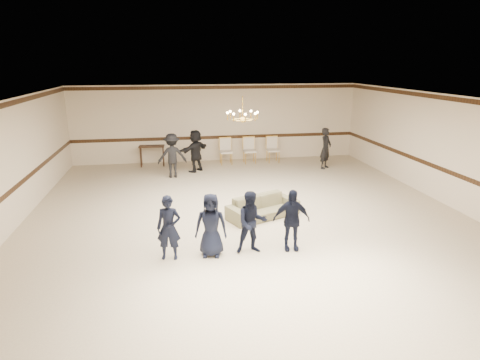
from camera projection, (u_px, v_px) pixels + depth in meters
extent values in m
cube|color=beige|center=(249.00, 218.00, 11.23)|extent=(12.00, 14.00, 0.01)
cube|color=black|center=(250.00, 99.00, 10.34)|extent=(12.00, 14.00, 0.01)
cube|color=beige|center=(218.00, 123.00, 17.41)|extent=(12.00, 0.01, 3.20)
cube|color=beige|center=(382.00, 320.00, 4.16)|extent=(12.00, 0.01, 3.20)
cube|color=beige|center=(2.00, 171.00, 9.81)|extent=(0.01, 14.00, 3.20)
cube|color=beige|center=(455.00, 153.00, 11.76)|extent=(0.01, 14.00, 3.20)
cube|color=#362010|center=(218.00, 137.00, 17.57)|extent=(12.00, 0.02, 0.14)
cube|color=#362010|center=(217.00, 87.00, 16.99)|extent=(12.00, 0.02, 0.14)
imported|color=black|center=(169.00, 228.00, 8.76)|extent=(0.56, 0.42, 1.41)
imported|color=black|center=(211.00, 225.00, 8.91)|extent=(0.76, 0.57, 1.41)
imported|color=black|center=(252.00, 222.00, 9.06)|extent=(0.69, 0.54, 1.41)
imported|color=black|center=(291.00, 220.00, 9.20)|extent=(0.86, 0.44, 1.41)
imported|color=brown|center=(263.00, 207.00, 11.25)|extent=(2.14, 1.49, 0.58)
imported|color=black|center=(172.00, 156.00, 15.02)|extent=(1.09, 0.68, 1.62)
imported|color=black|center=(196.00, 151.00, 15.82)|extent=(1.41, 1.39, 1.62)
imported|color=black|center=(326.00, 148.00, 16.28)|extent=(0.69, 0.69, 1.62)
cube|color=black|center=(152.00, 156.00, 16.75)|extent=(1.03, 0.48, 0.84)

